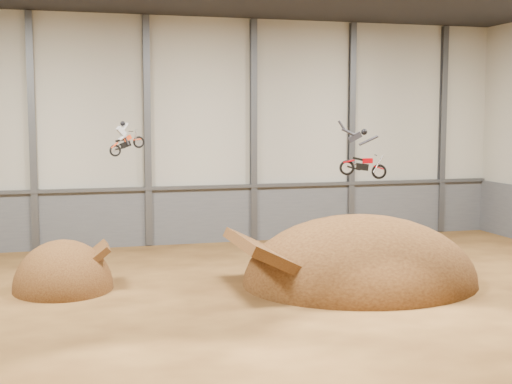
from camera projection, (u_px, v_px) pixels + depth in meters
The scene contains 13 objects.
floor at pixel (269, 302), 30.56m from camera, with size 40.00×40.00×0.00m, color #4A2D13.
back_wall at pixel (201, 131), 44.19m from camera, with size 40.00×0.10×14.00m, color #B4B0A0.
lower_band_back at pixel (202, 215), 44.66m from camera, with size 39.80×0.18×3.50m, color #53565B.
steel_rail at pixel (202, 187), 44.32m from camera, with size 39.80×0.35×0.20m, color #47494F.
steel_column_1 at pixel (32, 133), 41.36m from camera, with size 0.40×0.36×13.90m, color #47494F.
steel_column_2 at pixel (147, 132), 43.12m from camera, with size 0.40×0.36×13.90m, color #47494F.
steel_column_3 at pixel (253, 131), 44.88m from camera, with size 0.40×0.36×13.90m, color #47494F.
steel_column_4 at pixel (352, 131), 46.65m from camera, with size 0.40×0.36×13.90m, color #47494F.
steel_column_5 at pixel (442, 130), 48.41m from camera, with size 0.40×0.36×13.90m, color #47494F.
takeoff_ramp at pixel (63, 289), 32.90m from camera, with size 4.55×5.25×4.55m, color #3B210E.
landing_ramp at pixel (360, 283), 34.11m from camera, with size 11.32×10.01×6.53m, color #3B210E.
fmx_rider_a at pixel (129, 135), 34.57m from camera, with size 1.82×0.69×1.65m, color #F14319, non-canonical shape.
fmx_rider_b at pixel (362, 150), 34.23m from camera, with size 3.01×0.86×2.58m, color #C20009, non-canonical shape.
Camera 1 is at (-8.48, -28.66, 7.94)m, focal length 50.00 mm.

